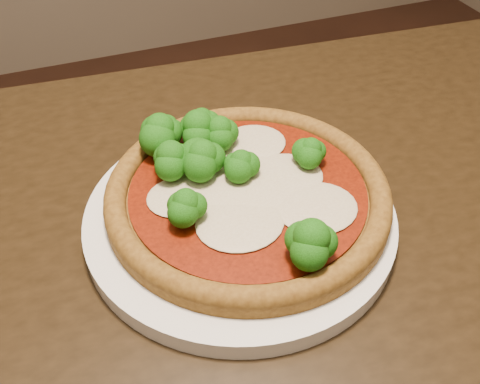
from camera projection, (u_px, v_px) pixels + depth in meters
name	position (u px, v px, depth m)	size (l,w,h in m)	color
dining_table	(227.00, 330.00, 0.55)	(1.21, 0.81, 0.75)	black
plate	(240.00, 216.00, 0.50)	(0.29, 0.29, 0.02)	silver
pizza	(239.00, 184.00, 0.50)	(0.27, 0.27, 0.06)	brown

